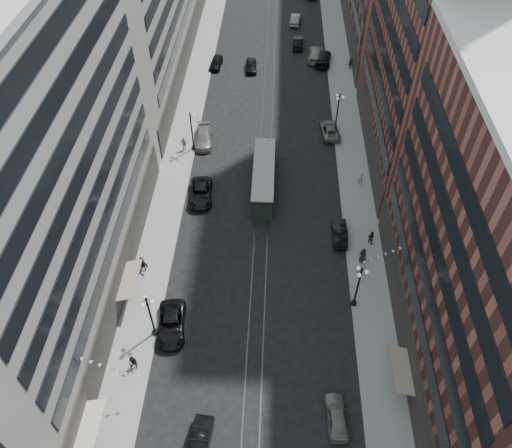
% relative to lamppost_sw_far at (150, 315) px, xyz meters
% --- Properties ---
extents(ground, '(220.00, 220.00, 0.00)m').
position_rel_lamppost_sw_far_xyz_m(ground, '(9.20, 32.00, -3.10)').
color(ground, black).
rests_on(ground, ground).
extents(sidewalk_west, '(4.00, 180.00, 0.15)m').
position_rel_lamppost_sw_far_xyz_m(sidewalk_west, '(-1.80, 42.00, -3.02)').
color(sidewalk_west, gray).
rests_on(sidewalk_west, ground).
extents(sidewalk_east, '(4.00, 180.00, 0.15)m').
position_rel_lamppost_sw_far_xyz_m(sidewalk_east, '(20.20, 42.00, -3.02)').
color(sidewalk_east, gray).
rests_on(sidewalk_east, ground).
extents(rail_west, '(0.12, 180.00, 0.02)m').
position_rel_lamppost_sw_far_xyz_m(rail_west, '(8.50, 42.00, -3.09)').
color(rail_west, '#2D2D33').
rests_on(rail_west, ground).
extents(rail_east, '(0.12, 180.00, 0.02)m').
position_rel_lamppost_sw_far_xyz_m(rail_east, '(9.90, 42.00, -3.09)').
color(rail_east, '#2D2D33').
rests_on(rail_east, ground).
extents(building_west_mid, '(8.00, 36.00, 28.00)m').
position_rel_lamppost_sw_far_xyz_m(building_west_mid, '(-7.80, 5.00, 10.90)').
color(building_west_mid, gray).
rests_on(building_west_mid, ground).
extents(building_east_mid, '(8.00, 30.00, 24.00)m').
position_rel_lamppost_sw_far_xyz_m(building_east_mid, '(26.20, -0.00, 8.90)').
color(building_east_mid, brown).
rests_on(building_east_mid, ground).
extents(lamppost_sw_far, '(1.03, 1.14, 5.52)m').
position_rel_lamppost_sw_far_xyz_m(lamppost_sw_far, '(0.00, 0.00, 0.00)').
color(lamppost_sw_far, black).
rests_on(lamppost_sw_far, sidewalk_west).
extents(lamppost_sw_mid, '(1.03, 1.14, 5.52)m').
position_rel_lamppost_sw_far_xyz_m(lamppost_sw_mid, '(0.00, 27.00, 0.00)').
color(lamppost_sw_mid, black).
rests_on(lamppost_sw_mid, sidewalk_west).
extents(lamppost_se_far, '(1.03, 1.14, 5.52)m').
position_rel_lamppost_sw_far_xyz_m(lamppost_se_far, '(18.40, 4.00, 0.00)').
color(lamppost_se_far, black).
rests_on(lamppost_se_far, sidewalk_east).
extents(lamppost_se_mid, '(1.03, 1.14, 5.52)m').
position_rel_lamppost_sw_far_xyz_m(lamppost_se_mid, '(18.40, 32.00, 0.00)').
color(lamppost_se_mid, black).
rests_on(lamppost_se_mid, sidewalk_east).
extents(streetcar, '(2.45, 11.07, 3.06)m').
position_rel_lamppost_sw_far_xyz_m(streetcar, '(9.20, 20.20, -1.68)').
color(streetcar, '#203225').
rests_on(streetcar, ground).
extents(car_2, '(2.95, 5.51, 1.47)m').
position_rel_lamppost_sw_far_xyz_m(car_2, '(1.45, 0.60, -2.36)').
color(car_2, black).
rests_on(car_2, ground).
extents(car_4, '(1.95, 4.21, 1.40)m').
position_rel_lamppost_sw_far_xyz_m(car_4, '(16.00, -7.20, -2.40)').
color(car_4, slate).
rests_on(car_4, ground).
extents(car_5, '(1.91, 4.46, 1.43)m').
position_rel_lamppost_sw_far_xyz_m(car_5, '(5.32, -9.81, -2.38)').
color(car_5, black).
rests_on(car_5, ground).
extents(pedestrian_2, '(0.95, 0.73, 1.73)m').
position_rel_lamppost_sw_far_xyz_m(pedestrian_2, '(-1.13, -3.50, -2.08)').
color(pedestrian_2, black).
rests_on(pedestrian_2, sidewalk_west).
extents(car_7, '(2.88, 5.55, 1.49)m').
position_rel_lamppost_sw_far_xyz_m(car_7, '(2.03, 18.11, -2.35)').
color(car_7, black).
rests_on(car_7, ground).
extents(car_8, '(2.61, 5.43, 1.53)m').
position_rel_lamppost_sw_far_xyz_m(car_8, '(1.11, 28.59, -2.33)').
color(car_8, '#67645C').
rests_on(car_8, ground).
extents(car_9, '(2.04, 4.28, 1.41)m').
position_rel_lamppost_sw_far_xyz_m(car_9, '(0.80, 47.93, -2.39)').
color(car_9, black).
rests_on(car_9, ground).
extents(car_10, '(1.56, 4.35, 1.43)m').
position_rel_lamppost_sw_far_xyz_m(car_10, '(17.60, 12.66, -2.38)').
color(car_10, black).
rests_on(car_10, ground).
extents(car_11, '(2.75, 5.13, 1.37)m').
position_rel_lamppost_sw_far_xyz_m(car_11, '(17.60, 31.09, -2.41)').
color(car_11, slate).
rests_on(car_11, ground).
extents(car_12, '(2.99, 5.85, 1.62)m').
position_rel_lamppost_sw_far_xyz_m(car_12, '(17.60, 49.87, -2.28)').
color(car_12, black).
rests_on(car_12, ground).
extents(car_13, '(1.89, 4.17, 1.39)m').
position_rel_lamppost_sw_far_xyz_m(car_13, '(6.35, 47.20, -2.40)').
color(car_13, black).
rests_on(car_13, ground).
extents(car_14, '(2.08, 4.75, 1.52)m').
position_rel_lamppost_sw_far_xyz_m(car_14, '(13.31, 63.47, -2.34)').
color(car_14, slate).
rests_on(car_14, ground).
extents(pedestrian_5, '(1.70, 1.06, 1.77)m').
position_rel_lamppost_sw_far_xyz_m(pedestrian_5, '(-2.55, 7.27, -2.06)').
color(pedestrian_5, black).
rests_on(pedestrian_5, sidewalk_west).
extents(pedestrian_6, '(1.12, 0.54, 1.87)m').
position_rel_lamppost_sw_far_xyz_m(pedestrian_6, '(-1.13, 26.76, -2.01)').
color(pedestrian_6, gray).
rests_on(pedestrian_6, sidewalk_west).
extents(pedestrian_7, '(0.88, 0.83, 1.62)m').
position_rel_lamppost_sw_far_xyz_m(pedestrian_7, '(20.84, 11.96, -2.14)').
color(pedestrian_7, black).
rests_on(pedestrian_7, sidewalk_east).
extents(pedestrian_8, '(0.82, 0.70, 1.90)m').
position_rel_lamppost_sw_far_xyz_m(pedestrian_8, '(20.61, 21.28, -2.00)').
color(pedestrian_8, '#B2AB94').
rests_on(pedestrian_8, sidewalk_east).
extents(pedestrian_9, '(1.11, 0.53, 1.67)m').
position_rel_lamppost_sw_far_xyz_m(pedestrian_9, '(21.70, 48.00, -2.11)').
color(pedestrian_9, black).
rests_on(pedestrian_9, sidewalk_east).
extents(car_extra_0, '(1.76, 4.64, 1.51)m').
position_rel_lamppost_sw_far_xyz_m(car_extra_0, '(13.70, 55.02, -2.34)').
color(car_extra_0, black).
rests_on(car_extra_0, ground).
extents(car_extra_1, '(2.85, 5.83, 1.63)m').
position_rel_lamppost_sw_far_xyz_m(car_extra_1, '(16.43, 51.14, -2.28)').
color(car_extra_1, gray).
rests_on(car_extra_1, ground).
extents(pedestrian_extra_0, '(1.00, 0.94, 1.83)m').
position_rel_lamppost_sw_far_xyz_m(pedestrian_extra_0, '(19.70, 9.33, -2.03)').
color(pedestrian_extra_0, black).
rests_on(pedestrian_extra_0, sidewalk_east).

